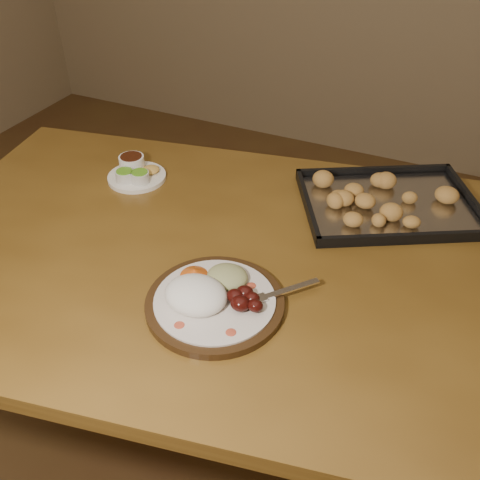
% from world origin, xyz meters
% --- Properties ---
extents(ground, '(4.00, 4.00, 0.00)m').
position_xyz_m(ground, '(0.00, 0.00, 0.00)').
color(ground, brown).
rests_on(ground, ground).
extents(dining_table, '(1.64, 1.15, 0.75)m').
position_xyz_m(dining_table, '(0.20, 0.03, 0.65)').
color(dining_table, brown).
rests_on(dining_table, ground).
extents(dinner_plate, '(0.30, 0.27, 0.06)m').
position_xyz_m(dinner_plate, '(0.22, -0.13, 0.77)').
color(dinner_plate, black).
rests_on(dinner_plate, dining_table).
extents(condiment_saucer, '(0.15, 0.15, 0.05)m').
position_xyz_m(condiment_saucer, '(-0.18, 0.21, 0.77)').
color(condiment_saucer, white).
rests_on(condiment_saucer, dining_table).
extents(baking_tray, '(0.50, 0.46, 0.04)m').
position_xyz_m(baking_tray, '(0.45, 0.35, 0.76)').
color(baking_tray, black).
rests_on(baking_tray, dining_table).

